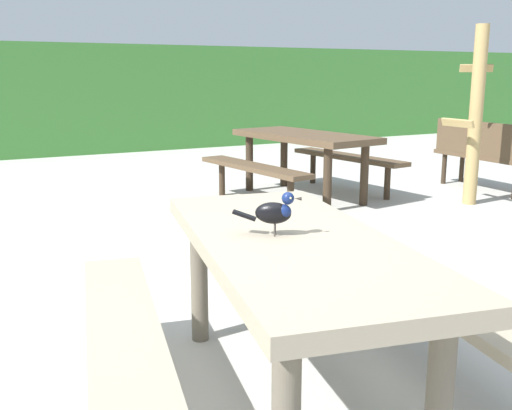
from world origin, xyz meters
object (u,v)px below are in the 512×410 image
at_px(picnic_table_foreground, 292,278).
at_px(picnic_table_mid_left, 304,149).
at_px(bird_grackle, 276,211).
at_px(park_bench_side, 484,151).

relative_size(picnic_table_foreground, picnic_table_mid_left, 1.06).
bearing_deg(picnic_table_mid_left, bird_grackle, -124.12).
distance_m(picnic_table_mid_left, park_bench_side, 2.25).
relative_size(picnic_table_foreground, bird_grackle, 8.16).
relative_size(picnic_table_foreground, park_bench_side, 1.43).
xyz_separation_m(bird_grackle, picnic_table_mid_left, (2.46, 3.63, -0.29)).
relative_size(bird_grackle, picnic_table_mid_left, 0.13).
height_order(bird_grackle, picnic_table_mid_left, bird_grackle).
bearing_deg(bird_grackle, picnic_table_foreground, -32.16).
bearing_deg(picnic_table_mid_left, park_bench_side, -17.34).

